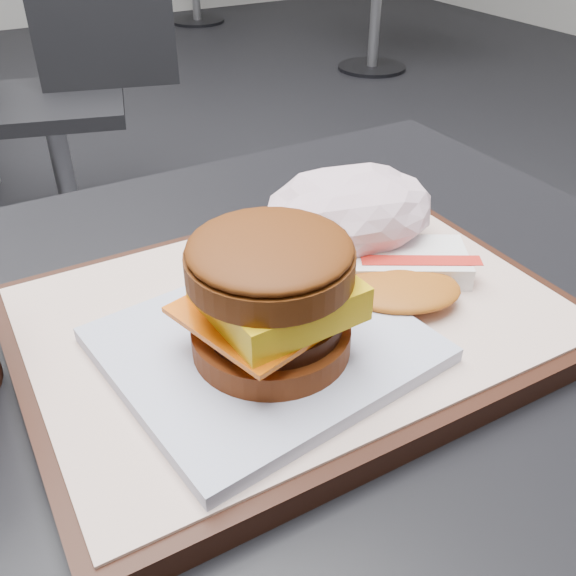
{
  "coord_description": "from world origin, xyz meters",
  "views": [
    {
      "loc": [
        -0.15,
        -0.34,
        1.06
      ],
      "look_at": [
        0.02,
        -0.05,
        0.83
      ],
      "focal_mm": 40.0,
      "sensor_mm": 36.0,
      "label": 1
    }
  ],
  "objects_px": {
    "serving_tray": "(293,320)",
    "breakfast_sandwich": "(269,308)",
    "neighbor_chair": "(70,83)",
    "hash_brown": "(405,273)",
    "crumpled_wrapper": "(352,211)",
    "customer_table": "(246,498)"
  },
  "relations": [
    {
      "from": "crumpled_wrapper",
      "to": "breakfast_sandwich",
      "type": "bearing_deg",
      "value": -143.02
    },
    {
      "from": "serving_tray",
      "to": "breakfast_sandwich",
      "type": "relative_size",
      "value": 1.81
    },
    {
      "from": "serving_tray",
      "to": "crumpled_wrapper",
      "type": "xyz_separation_m",
      "value": [
        0.09,
        0.06,
        0.04
      ]
    },
    {
      "from": "serving_tray",
      "to": "breakfast_sandwich",
      "type": "bearing_deg",
      "value": -135.61
    },
    {
      "from": "breakfast_sandwich",
      "to": "hash_brown",
      "type": "xyz_separation_m",
      "value": [
        0.13,
        0.02,
        -0.03
      ]
    },
    {
      "from": "serving_tray",
      "to": "hash_brown",
      "type": "xyz_separation_m",
      "value": [
        0.09,
        -0.01,
        0.02
      ]
    },
    {
      "from": "hash_brown",
      "to": "crumpled_wrapper",
      "type": "distance_m",
      "value": 0.07
    },
    {
      "from": "hash_brown",
      "to": "serving_tray",
      "type": "bearing_deg",
      "value": 170.36
    },
    {
      "from": "hash_brown",
      "to": "neighbor_chair",
      "type": "relative_size",
      "value": 0.15
    },
    {
      "from": "customer_table",
      "to": "serving_tray",
      "type": "xyz_separation_m",
      "value": [
        0.04,
        -0.02,
        0.2
      ]
    },
    {
      "from": "serving_tray",
      "to": "breakfast_sandwich",
      "type": "height_order",
      "value": "breakfast_sandwich"
    },
    {
      "from": "customer_table",
      "to": "crumpled_wrapper",
      "type": "distance_m",
      "value": 0.27
    },
    {
      "from": "breakfast_sandwich",
      "to": "neighbor_chair",
      "type": "bearing_deg",
      "value": 82.33
    },
    {
      "from": "neighbor_chair",
      "to": "hash_brown",
      "type": "bearing_deg",
      "value": -93.37
    },
    {
      "from": "hash_brown",
      "to": "neighbor_chair",
      "type": "distance_m",
      "value": 1.66
    },
    {
      "from": "customer_table",
      "to": "neighbor_chair",
      "type": "distance_m",
      "value": 1.62
    },
    {
      "from": "serving_tray",
      "to": "crumpled_wrapper",
      "type": "bearing_deg",
      "value": 32.99
    },
    {
      "from": "breakfast_sandwich",
      "to": "neighbor_chair",
      "type": "xyz_separation_m",
      "value": [
        0.22,
        1.66,
        -0.32
      ]
    },
    {
      "from": "crumpled_wrapper",
      "to": "serving_tray",
      "type": "bearing_deg",
      "value": -147.01
    },
    {
      "from": "crumpled_wrapper",
      "to": "neighbor_chair",
      "type": "distance_m",
      "value": 1.6
    },
    {
      "from": "crumpled_wrapper",
      "to": "neighbor_chair",
      "type": "relative_size",
      "value": 0.16
    },
    {
      "from": "breakfast_sandwich",
      "to": "crumpled_wrapper",
      "type": "bearing_deg",
      "value": 36.98
    }
  ]
}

